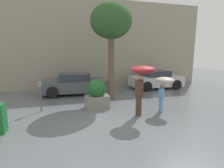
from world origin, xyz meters
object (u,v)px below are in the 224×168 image
person_child (164,84)px  parked_car_near (75,84)px  person_adult (142,78)px  parked_car_far (156,80)px  street_tree (111,23)px  parking_meter (40,90)px  planter_box (97,94)px

person_child → parked_car_near: person_child is taller
person_adult → person_child: person_adult is taller
parked_car_near → person_adult: bearing=-150.3°
parked_car_far → street_tree: (-3.75, -1.96, 3.32)m
parking_meter → street_tree: bearing=19.9°
parked_car_far → parking_meter: 7.81m
street_tree → parking_meter: bearing=-160.1°
person_adult → street_tree: (-0.41, 2.85, 2.38)m
planter_box → parking_meter: size_ratio=1.04×
person_adult → parked_car_near: bearing=166.0°
parked_car_far → parking_meter: (-7.12, -3.17, 0.32)m
street_tree → parking_meter: street_tree is taller
planter_box → street_tree: 3.69m
planter_box → person_adult: person_adult is taller
person_child → street_tree: (-1.50, 2.64, 2.72)m
person_adult → street_tree: bearing=148.2°
person_child → parked_car_near: 5.45m
person_adult → street_tree: size_ratio=0.40×
person_adult → parked_car_near: (-2.20, 4.51, -0.93)m
street_tree → person_child: bearing=-60.4°
planter_box → person_child: size_ratio=0.89×
parked_car_near → parking_meter: bearing=154.9°
planter_box → person_child: 2.85m
person_child → street_tree: street_tree is taller
planter_box → parked_car_far: size_ratio=0.37×
planter_box → parked_car_near: bearing=103.8°
person_adult → parking_meter: bearing=-153.3°
planter_box → street_tree: bearing=54.0°
person_child → parked_car_far: (2.26, 4.59, -0.59)m
person_child → street_tree: bearing=151.1°
person_child → street_tree: 4.07m
parked_car_far → parking_meter: bearing=113.9°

